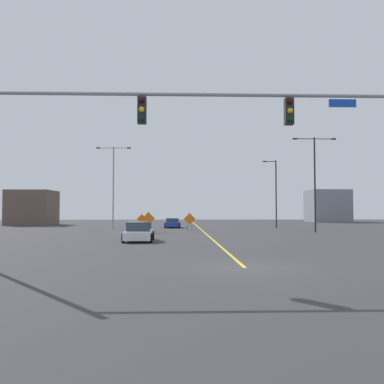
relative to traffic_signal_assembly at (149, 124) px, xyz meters
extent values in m
plane|color=#38383A|center=(3.77, 0.01, -5.60)|extent=(159.77, 159.77, 0.00)
cube|color=yellow|center=(3.77, 44.39, -5.60)|extent=(0.16, 88.76, 0.01)
cylinder|color=gray|center=(2.64, 0.01, 1.19)|extent=(17.43, 0.14, 0.14)
cube|color=black|center=(-0.26, 0.01, 0.54)|extent=(0.34, 0.32, 1.05)
sphere|color=#3A0503|center=(-0.26, -0.16, 0.89)|extent=(0.22, 0.22, 0.22)
sphere|color=yellow|center=(-0.26, -0.16, 0.54)|extent=(0.22, 0.22, 0.22)
sphere|color=black|center=(-0.26, -0.16, 0.19)|extent=(0.22, 0.22, 0.22)
cube|color=black|center=(5.55, 0.01, 0.54)|extent=(0.34, 0.32, 1.05)
sphere|color=#3A0503|center=(5.55, -0.16, 0.89)|extent=(0.22, 0.22, 0.22)
sphere|color=yellow|center=(5.55, -0.16, 0.54)|extent=(0.22, 0.22, 0.22)
sphere|color=black|center=(5.55, -0.16, 0.19)|extent=(0.22, 0.22, 0.22)
cube|color=#1447B7|center=(7.70, 0.01, 0.90)|extent=(1.10, 0.03, 0.32)
cylinder|color=black|center=(13.47, 35.47, -1.35)|extent=(0.16, 0.16, 8.52)
cylinder|color=black|center=(12.76, 35.47, 2.76)|extent=(1.42, 0.08, 0.08)
cube|color=#262628|center=(12.05, 35.47, 2.76)|extent=(0.44, 0.24, 0.14)
cylinder|color=gray|center=(-6.75, 34.21, -0.63)|extent=(0.16, 0.16, 9.95)
cylinder|color=gray|center=(-7.69, 34.21, 4.19)|extent=(1.87, 0.08, 0.08)
cube|color=#262628|center=(-8.63, 34.21, 4.19)|extent=(0.44, 0.24, 0.14)
cylinder|color=gray|center=(-5.82, 34.21, 4.19)|extent=(1.87, 0.08, 0.08)
cube|color=#262628|center=(-4.88, 34.21, 4.19)|extent=(0.44, 0.24, 0.14)
cylinder|color=black|center=(14.98, 25.17, -0.79)|extent=(0.16, 0.16, 9.63)
cylinder|color=black|center=(13.98, 25.17, 3.87)|extent=(1.99, 0.08, 0.08)
cube|color=#262628|center=(12.99, 25.17, 3.87)|extent=(0.44, 0.24, 0.14)
cylinder|color=black|center=(15.97, 25.17, 3.87)|extent=(1.99, 0.08, 0.08)
cube|color=#262628|center=(16.97, 25.17, 3.87)|extent=(0.44, 0.24, 0.14)
cube|color=orange|center=(-2.77, 28.49, -4.33)|extent=(1.08, 0.09, 1.08)
cylinder|color=black|center=(-2.98, 28.50, -5.25)|extent=(0.05, 0.05, 0.72)
cylinder|color=black|center=(-2.56, 28.48, -5.25)|extent=(0.05, 0.05, 0.72)
cube|color=orange|center=(2.40, 29.45, -4.34)|extent=(1.30, 0.26, 1.31)
cylinder|color=black|center=(2.15, 29.49, -5.31)|extent=(0.05, 0.05, 0.59)
cylinder|color=black|center=(2.65, 29.40, -5.31)|extent=(0.05, 0.05, 0.59)
cube|color=orange|center=(-1.76, 24.34, -4.20)|extent=(1.29, 0.25, 1.30)
cylinder|color=black|center=(-2.01, 24.38, -5.24)|extent=(0.05, 0.05, 0.74)
cylinder|color=black|center=(-1.51, 24.30, -5.24)|extent=(0.05, 0.05, 0.74)
cube|color=#1E389E|center=(0.41, 36.32, -5.16)|extent=(1.81, 4.06, 0.57)
cube|color=#333D47|center=(0.42, 36.52, -4.64)|extent=(1.59, 1.85, 0.47)
cylinder|color=black|center=(-0.48, 34.93, -5.28)|extent=(0.23, 0.64, 0.64)
cylinder|color=black|center=(1.24, 34.89, -5.28)|extent=(0.23, 0.64, 0.64)
cylinder|color=black|center=(-0.41, 37.74, -5.28)|extent=(0.23, 0.64, 0.64)
cylinder|color=black|center=(1.31, 37.71, -5.28)|extent=(0.23, 0.64, 0.64)
cube|color=white|center=(-1.69, 13.95, -5.15)|extent=(1.97, 4.39, 0.59)
cube|color=#333D47|center=(-1.70, 14.16, -4.54)|extent=(1.73, 2.29, 0.64)
cylinder|color=black|center=(-2.60, 12.41, -5.28)|extent=(0.23, 0.64, 0.64)
cylinder|color=black|center=(-0.72, 12.45, -5.28)|extent=(0.23, 0.64, 0.64)
cylinder|color=black|center=(-2.66, 15.45, -5.28)|extent=(0.23, 0.64, 0.64)
cylinder|color=black|center=(-0.79, 15.49, -5.28)|extent=(0.23, 0.64, 0.64)
cube|color=brown|center=(-20.89, 46.96, -3.01)|extent=(6.23, 6.64, 5.19)
cube|color=gray|center=(29.28, 60.95, -2.60)|extent=(7.02, 6.84, 6.00)
camera|label=1|loc=(1.18, -16.03, -3.35)|focal=38.59mm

